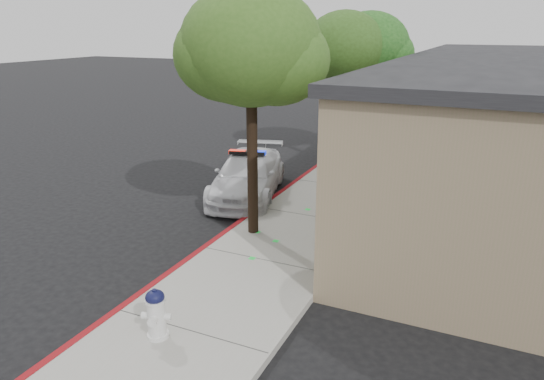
{
  "coord_description": "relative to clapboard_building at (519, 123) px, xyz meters",
  "views": [
    {
      "loc": [
        6.04,
        -9.11,
        5.18
      ],
      "look_at": [
        0.91,
        2.06,
        1.08
      ],
      "focal_mm": 32.74,
      "sensor_mm": 36.0,
      "label": 1
    }
  ],
  "objects": [
    {
      "name": "street_tree_mid",
      "position": [
        -5.99,
        -0.23,
        2.22
      ],
      "size": [
        2.94,
        2.99,
        5.57
      ],
      "rotation": [
        0.0,
        0.0,
        0.22
      ],
      "color": "black",
      "rests_on": "sidewalk"
    },
    {
      "name": "ground",
      "position": [
        -6.69,
        -9.0,
        -2.13
      ],
      "size": [
        120.0,
        120.0,
        0.0
      ],
      "primitive_type": "plane",
      "color": "black",
      "rests_on": "ground"
    },
    {
      "name": "clapboard_building",
      "position": [
        0.0,
        0.0,
        0.0
      ],
      "size": [
        7.3,
        20.89,
        4.24
      ],
      "color": "#8B755B",
      "rests_on": "ground"
    },
    {
      "name": "street_tree_far",
      "position": [
        -5.3,
        0.68,
        2.2
      ],
      "size": [
        3.16,
        2.94,
        5.55
      ],
      "rotation": [
        0.0,
        0.0,
        -0.18
      ],
      "color": "black",
      "rests_on": "sidewalk"
    },
    {
      "name": "red_curb",
      "position": [
        -6.63,
        -6.0,
        -2.05
      ],
      "size": [
        0.14,
        60.0,
        0.16
      ],
      "primitive_type": "cube",
      "color": "maroon",
      "rests_on": "ground"
    },
    {
      "name": "sidewalk",
      "position": [
        -5.09,
        -6.0,
        -2.05
      ],
      "size": [
        3.2,
        60.0,
        0.15
      ],
      "primitive_type": "cube",
      "color": "#9D9A8E",
      "rests_on": "ground"
    },
    {
      "name": "street_tree_near",
      "position": [
        -5.98,
        -7.66,
        2.48
      ],
      "size": [
        3.54,
        3.26,
        5.97
      ],
      "rotation": [
        0.0,
        0.0,
        -0.26
      ],
      "color": "black",
      "rests_on": "sidewalk"
    },
    {
      "name": "fire_hydrant",
      "position": [
        -5.42,
        -12.38,
        -1.52
      ],
      "size": [
        0.52,
        0.45,
        0.9
      ],
      "rotation": [
        0.0,
        0.0,
        0.33
      ],
      "color": "white",
      "rests_on": "sidewalk"
    },
    {
      "name": "police_car",
      "position": [
        -7.61,
        -4.79,
        -1.45
      ],
      "size": [
        3.08,
        5.0,
        1.47
      ],
      "rotation": [
        0.0,
        0.0,
        0.27
      ],
      "color": "silver",
      "rests_on": "ground"
    }
  ]
}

